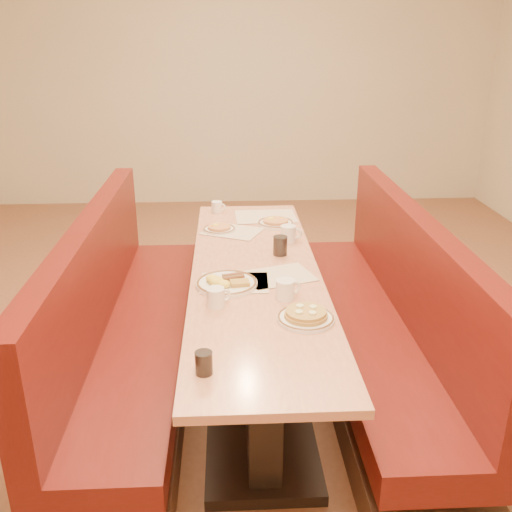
{
  "coord_description": "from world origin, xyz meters",
  "views": [
    {
      "loc": [
        -0.15,
        -2.87,
        1.97
      ],
      "look_at": [
        0.0,
        -0.03,
        0.85
      ],
      "focal_mm": 40.0,
      "sensor_mm": 36.0,
      "label": 1
    }
  ],
  "objects_px": {
    "coffee_mug_a": "(286,289)",
    "soda_tumbler_near": "(204,363)",
    "booth_left": "(127,337)",
    "coffee_mug_d": "(217,207)",
    "diner_table": "(256,332)",
    "soda_tumbler_mid": "(280,246)",
    "coffee_mug_b": "(216,297)",
    "coffee_mug_c": "(289,233)",
    "eggs_plate": "(226,283)",
    "pancake_plate": "(306,316)",
    "booth_right": "(382,330)"
  },
  "relations": [
    {
      "from": "diner_table",
      "to": "pancake_plate",
      "type": "relative_size",
      "value": 9.49
    },
    {
      "from": "coffee_mug_b",
      "to": "coffee_mug_c",
      "type": "bearing_deg",
      "value": 38.57
    },
    {
      "from": "coffee_mug_d",
      "to": "diner_table",
      "type": "bearing_deg",
      "value": -63.16
    },
    {
      "from": "diner_table",
      "to": "eggs_plate",
      "type": "distance_m",
      "value": 0.47
    },
    {
      "from": "eggs_plate",
      "to": "soda_tumbler_near",
      "type": "relative_size",
      "value": 3.39
    },
    {
      "from": "booth_right",
      "to": "pancake_plate",
      "type": "xyz_separation_m",
      "value": [
        -0.53,
        -0.58,
        0.41
      ]
    },
    {
      "from": "eggs_plate",
      "to": "coffee_mug_a",
      "type": "xyz_separation_m",
      "value": [
        0.29,
        -0.16,
        0.03
      ]
    },
    {
      "from": "coffee_mug_d",
      "to": "soda_tumbler_mid",
      "type": "relative_size",
      "value": 0.94
    },
    {
      "from": "soda_tumbler_near",
      "to": "coffee_mug_a",
      "type": "bearing_deg",
      "value": 59.3
    },
    {
      "from": "booth_right",
      "to": "pancake_plate",
      "type": "height_order",
      "value": "booth_right"
    },
    {
      "from": "diner_table",
      "to": "soda_tumbler_near",
      "type": "bearing_deg",
      "value": -104.19
    },
    {
      "from": "booth_right",
      "to": "coffee_mug_d",
      "type": "height_order",
      "value": "booth_right"
    },
    {
      "from": "booth_right",
      "to": "soda_tumbler_near",
      "type": "xyz_separation_m",
      "value": [
        -0.98,
        -0.99,
        0.44
      ]
    },
    {
      "from": "pancake_plate",
      "to": "coffee_mug_c",
      "type": "xyz_separation_m",
      "value": [
        0.03,
        1.04,
        0.03
      ]
    },
    {
      "from": "coffee_mug_c",
      "to": "soda_tumbler_near",
      "type": "height_order",
      "value": "coffee_mug_c"
    },
    {
      "from": "soda_tumbler_mid",
      "to": "booth_right",
      "type": "bearing_deg",
      "value": -22.75
    },
    {
      "from": "eggs_plate",
      "to": "coffee_mug_d",
      "type": "relative_size",
      "value": 2.96
    },
    {
      "from": "eggs_plate",
      "to": "coffee_mug_c",
      "type": "distance_m",
      "value": 0.76
    },
    {
      "from": "booth_left",
      "to": "coffee_mug_b",
      "type": "relative_size",
      "value": 20.83
    },
    {
      "from": "coffee_mug_c",
      "to": "diner_table",
      "type": "bearing_deg",
      "value": -117.04
    },
    {
      "from": "coffee_mug_a",
      "to": "coffee_mug_d",
      "type": "height_order",
      "value": "coffee_mug_a"
    },
    {
      "from": "coffee_mug_c",
      "to": "booth_right",
      "type": "bearing_deg",
      "value": -43.29
    },
    {
      "from": "pancake_plate",
      "to": "soda_tumbler_near",
      "type": "relative_size",
      "value": 2.82
    },
    {
      "from": "coffee_mug_a",
      "to": "eggs_plate",
      "type": "bearing_deg",
      "value": 128.03
    },
    {
      "from": "coffee_mug_a",
      "to": "soda_tumbler_near",
      "type": "xyz_separation_m",
      "value": [
        -0.38,
        -0.64,
        -0.0
      ]
    },
    {
      "from": "coffee_mug_a",
      "to": "soda_tumbler_mid",
      "type": "height_order",
      "value": "soda_tumbler_mid"
    },
    {
      "from": "pancake_plate",
      "to": "eggs_plate",
      "type": "relative_size",
      "value": 0.83
    },
    {
      "from": "pancake_plate",
      "to": "coffee_mug_d",
      "type": "bearing_deg",
      "value": 104.06
    },
    {
      "from": "booth_right",
      "to": "eggs_plate",
      "type": "relative_size",
      "value": 7.88
    },
    {
      "from": "coffee_mug_c",
      "to": "coffee_mug_a",
      "type": "bearing_deg",
      "value": -97.68
    },
    {
      "from": "booth_left",
      "to": "coffee_mug_a",
      "type": "xyz_separation_m",
      "value": [
        0.86,
        -0.35,
        0.44
      ]
    },
    {
      "from": "booth_left",
      "to": "pancake_plate",
      "type": "xyz_separation_m",
      "value": [
        0.93,
        -0.58,
        0.41
      ]
    },
    {
      "from": "booth_right",
      "to": "coffee_mug_b",
      "type": "relative_size",
      "value": 20.83
    },
    {
      "from": "soda_tumbler_near",
      "to": "coffee_mug_d",
      "type": "bearing_deg",
      "value": 89.25
    },
    {
      "from": "coffee_mug_b",
      "to": "coffee_mug_c",
      "type": "distance_m",
      "value": 0.98
    },
    {
      "from": "coffee_mug_d",
      "to": "coffee_mug_b",
      "type": "bearing_deg",
      "value": -74.12
    },
    {
      "from": "diner_table",
      "to": "soda_tumbler_mid",
      "type": "bearing_deg",
      "value": 57.24
    },
    {
      "from": "pancake_plate",
      "to": "coffee_mug_b",
      "type": "xyz_separation_m",
      "value": [
        -0.41,
        0.16,
        0.03
      ]
    },
    {
      "from": "coffee_mug_a",
      "to": "soda_tumbler_near",
      "type": "bearing_deg",
      "value": -143.56
    },
    {
      "from": "coffee_mug_c",
      "to": "coffee_mug_d",
      "type": "height_order",
      "value": "coffee_mug_c"
    },
    {
      "from": "soda_tumbler_mid",
      "to": "coffee_mug_b",
      "type": "bearing_deg",
      "value": -119.07
    },
    {
      "from": "diner_table",
      "to": "booth_left",
      "type": "bearing_deg",
      "value": 180.0
    },
    {
      "from": "coffee_mug_b",
      "to": "coffee_mug_c",
      "type": "relative_size",
      "value": 0.89
    },
    {
      "from": "booth_left",
      "to": "soda_tumbler_mid",
      "type": "height_order",
      "value": "booth_left"
    },
    {
      "from": "diner_table",
      "to": "booth_left",
      "type": "height_order",
      "value": "booth_left"
    },
    {
      "from": "booth_left",
      "to": "coffee_mug_d",
      "type": "distance_m",
      "value": 1.29
    },
    {
      "from": "coffee_mug_b",
      "to": "soda_tumbler_mid",
      "type": "height_order",
      "value": "soda_tumbler_mid"
    },
    {
      "from": "diner_table",
      "to": "eggs_plate",
      "type": "xyz_separation_m",
      "value": [
        -0.16,
        -0.19,
        0.39
      ]
    },
    {
      "from": "booth_right",
      "to": "coffee_mug_b",
      "type": "bearing_deg",
      "value": -156.21
    },
    {
      "from": "coffee_mug_d",
      "to": "booth_right",
      "type": "bearing_deg",
      "value": -33.63
    }
  ]
}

